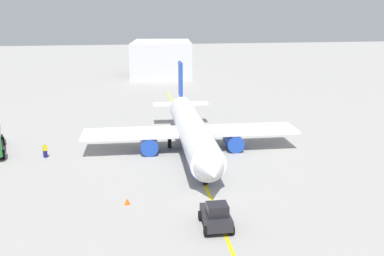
{
  "coord_description": "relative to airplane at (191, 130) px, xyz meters",
  "views": [
    {
      "loc": [
        47.89,
        -9.12,
        16.11
      ],
      "look_at": [
        0.0,
        0.0,
        3.0
      ],
      "focal_mm": 39.15,
      "sensor_mm": 36.0,
      "label": 1
    }
  ],
  "objects": [
    {
      "name": "ground_plane",
      "position": [
        0.52,
        -0.03,
        -2.56
      ],
      "size": [
        400.0,
        400.0,
        0.0
      ],
      "primitive_type": "plane",
      "color": "#9E9B96"
    },
    {
      "name": "airplane",
      "position": [
        0.0,
        0.0,
        0.0
      ],
      "size": [
        32.53,
        26.61,
        9.47
      ],
      "color": "white",
      "rests_on": "ground"
    },
    {
      "name": "pushback_tug",
      "position": [
        19.57,
        -1.75,
        -1.56
      ],
      "size": [
        3.69,
        2.45,
        2.2
      ],
      "color": "#232328",
      "rests_on": "ground"
    },
    {
      "name": "refueling_worker",
      "position": [
        -0.6,
        -17.37,
        -1.74
      ],
      "size": [
        0.63,
        0.61,
        1.71
      ],
      "color": "navy",
      "rests_on": "ground"
    },
    {
      "name": "safety_cone_nose",
      "position": [
        14.02,
        -8.42,
        -2.28
      ],
      "size": [
        0.51,
        0.51,
        0.57
      ],
      "primitive_type": "cone",
      "color": "#F2590F",
      "rests_on": "ground"
    },
    {
      "name": "distant_hangar",
      "position": [
        -70.2,
        4.73,
        2.04
      ],
      "size": [
        27.96,
        19.35,
        9.22
      ],
      "color": "silver",
      "rests_on": "ground"
    },
    {
      "name": "taxi_line_marking",
      "position": [
        0.52,
        -0.03,
        -2.56
      ],
      "size": [
        85.37,
        5.67,
        0.01
      ],
      "primitive_type": "cube",
      "rotation": [
        0.0,
        0.0,
        -0.06
      ],
      "color": "yellow",
      "rests_on": "ground"
    }
  ]
}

